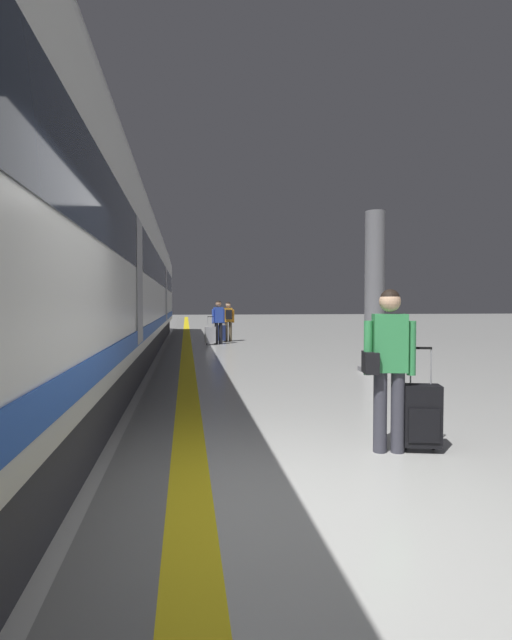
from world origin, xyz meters
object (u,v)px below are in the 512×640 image
object	(u,v)px
suitcase_mid	(221,333)
platform_pillar	(374,295)
passenger_mid	(228,318)
suitcase_near	(210,335)
rolling_suitcase_foreground	(422,415)
passenger_near	(218,319)
high_speed_train	(99,266)
traveller_foreground	(388,358)

from	to	relation	value
suitcase_mid	platform_pillar	xyz separation A→B (m)	(2.83, -8.71, 1.36)
passenger_mid	platform_pillar	distance (m)	9.28
suitcase_near	platform_pillar	xyz separation A→B (m)	(3.30, -7.53, 1.36)
rolling_suitcase_foreground	passenger_mid	xyz separation A→B (m)	(-0.75, 14.47, 0.57)
suitcase_near	rolling_suitcase_foreground	bearing A→B (deg)	-83.28
passenger_near	passenger_mid	distance (m)	1.30
high_speed_train	passenger_mid	bearing A→B (deg)	58.35
traveller_foreground	platform_pillar	size ratio (longest dim) A/B	0.47
passenger_near	passenger_mid	size ratio (longest dim) A/B	1.03
rolling_suitcase_foreground	passenger_mid	bearing A→B (deg)	92.96
suitcase_mid	passenger_near	bearing A→B (deg)	-98.69
rolling_suitcase_foreground	passenger_near	xyz separation A→B (m)	(-1.22, 13.26, 0.57)
high_speed_train	rolling_suitcase_foreground	distance (m)	9.62
high_speed_train	suitcase_near	xyz separation A→B (m)	(3.10, 4.94, -2.14)
traveller_foreground	suitcase_near	size ratio (longest dim) A/B	1.60
high_speed_train	suitcase_mid	size ratio (longest dim) A/B	29.59
high_speed_train	traveller_foreground	size ratio (longest dim) A/B	18.47
rolling_suitcase_foreground	suitcase_mid	bearing A→B (deg)	94.29
high_speed_train	rolling_suitcase_foreground	xyz separation A→B (m)	(4.64, -8.16, -2.12)
suitcase_mid	platform_pillar	bearing A→B (deg)	-72.02
suitcase_near	passenger_mid	distance (m)	1.69
passenger_mid	platform_pillar	xyz separation A→B (m)	(2.51, -8.91, 0.78)
rolling_suitcase_foreground	suitcase_mid	distance (m)	14.31
suitcase_near	passenger_mid	world-z (taller)	passenger_mid
passenger_near	passenger_mid	bearing A→B (deg)	68.52
high_speed_train	traveller_foreground	xyz separation A→B (m)	(4.27, -8.13, -1.52)
traveller_foreground	passenger_mid	distance (m)	14.45
traveller_foreground	rolling_suitcase_foreground	distance (m)	0.70
rolling_suitcase_foreground	passenger_near	world-z (taller)	passenger_near
high_speed_train	passenger_near	xyz separation A→B (m)	(3.42, 5.10, -1.55)
suitcase_near	traveller_foreground	bearing A→B (deg)	-84.84
high_speed_train	suitcase_near	size ratio (longest dim) A/B	29.60
rolling_suitcase_foreground	suitcase_near	distance (m)	13.19
suitcase_mid	platform_pillar	size ratio (longest dim) A/B	0.29
platform_pillar	suitcase_near	bearing A→B (deg)	113.66
rolling_suitcase_foreground	passenger_mid	size ratio (longest dim) A/B	0.68
high_speed_train	traveller_foreground	world-z (taller)	high_speed_train
passenger_near	platform_pillar	bearing A→B (deg)	-68.84
suitcase_near	passenger_mid	xyz separation A→B (m)	(0.80, 1.37, 0.58)
rolling_suitcase_foreground	platform_pillar	xyz separation A→B (m)	(1.76, 5.57, 1.34)
rolling_suitcase_foreground	suitcase_mid	world-z (taller)	rolling_suitcase_foreground
traveller_foreground	suitcase_near	xyz separation A→B (m)	(-1.18, 13.07, -0.62)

